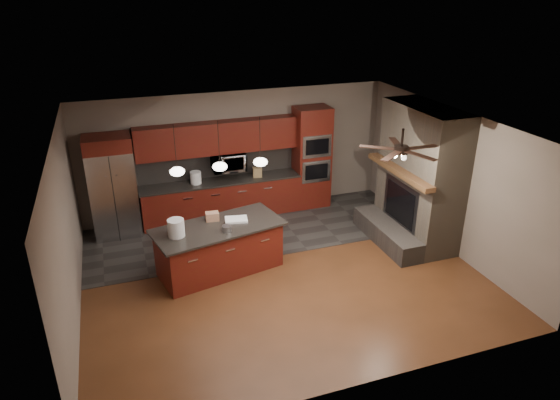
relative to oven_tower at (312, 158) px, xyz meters
name	(u,v)px	position (x,y,z in m)	size (l,w,h in m)	color
ground	(281,273)	(-1.70, -2.69, -1.19)	(7.00, 7.00, 0.00)	brown
ceiling	(281,126)	(-1.70, -2.69, 1.61)	(7.00, 6.00, 0.02)	white
back_wall	(237,153)	(-1.70, 0.31, 0.21)	(7.00, 0.02, 2.80)	gray
right_wall	(450,180)	(1.80, -2.69, 0.21)	(0.02, 6.00, 2.80)	gray
left_wall	(66,235)	(-5.20, -2.69, 0.21)	(0.02, 6.00, 2.80)	gray
slate_tile_patch	(254,230)	(-1.70, -0.89, -1.19)	(7.00, 2.40, 0.01)	#2F2D2A
fireplace_column	(417,181)	(1.34, -2.29, 0.11)	(1.30, 2.10, 2.80)	brown
back_cabinetry	(220,180)	(-2.18, 0.05, -0.30)	(3.59, 0.64, 2.20)	#56120F
oven_tower	(312,158)	(0.00, 0.00, 0.00)	(0.80, 0.63, 2.38)	#56120F
microwave	(228,162)	(-1.98, 0.06, 0.11)	(0.73, 0.41, 0.50)	silver
refrigerator	(113,187)	(-4.46, -0.07, -0.11)	(0.93, 0.75, 2.17)	silver
kitchen_island	(220,248)	(-2.73, -2.23, -0.73)	(2.50, 1.53, 0.92)	#56120F
white_bucket	(176,228)	(-3.50, -2.37, -0.12)	(0.29, 0.29, 0.31)	silver
paint_can	(227,229)	(-2.64, -2.48, -0.22)	(0.16, 0.16, 0.11)	#9D9DA2
paint_tray	(236,220)	(-2.37, -2.12, -0.25)	(0.41, 0.28, 0.04)	white
cardboard_box	(212,216)	(-2.78, -1.95, -0.20)	(0.24, 0.17, 0.15)	#A67255
counter_bucket	(196,178)	(-2.73, 0.01, -0.16)	(0.24, 0.24, 0.27)	white
counter_box	(257,172)	(-1.34, -0.04, -0.18)	(0.20, 0.15, 0.22)	#9C7F50
pendant_left	(177,171)	(-3.35, -1.99, 0.77)	(0.26, 0.26, 0.92)	black
pendant_center	(220,166)	(-2.60, -1.99, 0.77)	(0.26, 0.26, 0.92)	black
pendant_right	(260,162)	(-1.85, -1.99, 0.77)	(0.26, 0.26, 0.92)	black
ceiling_fan	(401,149)	(0.10, -3.49, 1.27)	(1.27, 1.33, 0.41)	black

